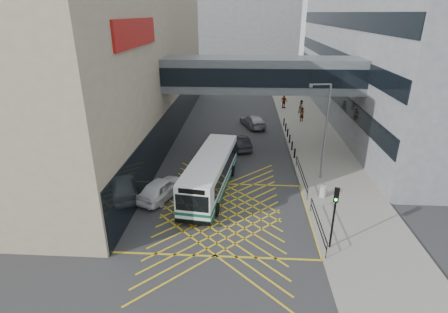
% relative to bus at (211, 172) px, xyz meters
% --- Properties ---
extents(ground, '(120.00, 120.00, 0.00)m').
position_rel_bus_xyz_m(ground, '(0.96, -3.34, -1.55)').
color(ground, '#333335').
extents(building_whsmith, '(24.17, 42.00, 16.00)m').
position_rel_bus_xyz_m(building_whsmith, '(-17.02, 12.65, 6.44)').
color(building_whsmith, tan).
rests_on(building_whsmith, ground).
extents(building_right, '(24.09, 44.00, 20.00)m').
position_rel_bus_xyz_m(building_right, '(24.94, 20.66, 8.45)').
color(building_right, slate).
rests_on(building_right, ground).
extents(building_far, '(28.00, 16.00, 18.00)m').
position_rel_bus_xyz_m(building_far, '(-1.04, 56.66, 7.45)').
color(building_far, slate).
rests_on(building_far, ground).
extents(skybridge, '(20.00, 4.10, 3.00)m').
position_rel_bus_xyz_m(skybridge, '(3.96, 8.66, 5.95)').
color(skybridge, '#4D5257').
rests_on(skybridge, ground).
extents(pavement, '(6.00, 54.00, 0.16)m').
position_rel_bus_xyz_m(pavement, '(9.96, 11.66, -1.47)').
color(pavement, gray).
rests_on(pavement, ground).
extents(box_junction, '(12.00, 9.00, 0.01)m').
position_rel_bus_xyz_m(box_junction, '(0.96, -3.34, -1.55)').
color(box_junction, gold).
rests_on(box_junction, ground).
extents(bus, '(3.71, 10.55, 2.90)m').
position_rel_bus_xyz_m(bus, '(0.00, 0.00, 0.00)').
color(bus, white).
rests_on(bus, ground).
extents(car_white, '(3.67, 5.29, 1.56)m').
position_rel_bus_xyz_m(car_white, '(-3.54, -1.27, -0.77)').
color(car_white, white).
rests_on(car_white, ground).
extents(car_dark, '(2.72, 4.61, 1.35)m').
position_rel_bus_xyz_m(car_dark, '(2.12, 9.10, -0.87)').
color(car_dark, black).
rests_on(car_dark, ground).
extents(car_silver, '(3.56, 5.24, 1.51)m').
position_rel_bus_xyz_m(car_silver, '(3.50, 16.59, -0.80)').
color(car_silver, '#A0A4A9').
rests_on(car_silver, ground).
extents(traffic_light, '(0.32, 0.47, 3.94)m').
position_rel_bus_xyz_m(traffic_light, '(7.51, -6.90, 1.18)').
color(traffic_light, black).
rests_on(traffic_light, pavement).
extents(street_lamp, '(1.76, 0.49, 7.74)m').
position_rel_bus_xyz_m(street_lamp, '(8.62, 2.42, 3.02)').
color(street_lamp, slate).
rests_on(street_lamp, pavement).
extents(litter_bin, '(0.48, 0.48, 0.83)m').
position_rel_bus_xyz_m(litter_bin, '(8.34, -0.75, -0.98)').
color(litter_bin, '#ADA89E').
rests_on(litter_bin, pavement).
extents(kerb_railings, '(0.05, 12.54, 1.00)m').
position_rel_bus_xyz_m(kerb_railings, '(7.11, -1.57, -0.67)').
color(kerb_railings, black).
rests_on(kerb_railings, pavement).
extents(bollards, '(0.14, 10.14, 0.90)m').
position_rel_bus_xyz_m(bollards, '(7.21, 11.66, -0.94)').
color(bollards, black).
rests_on(bollards, pavement).
extents(pedestrian_a, '(0.87, 0.81, 1.78)m').
position_rel_bus_xyz_m(pedestrian_a, '(9.55, 18.62, -0.50)').
color(pedestrian_a, gray).
rests_on(pedestrian_a, pavement).
extents(pedestrian_b, '(1.00, 0.88, 1.77)m').
position_rel_bus_xyz_m(pedestrian_b, '(10.08, 22.45, -0.51)').
color(pedestrian_b, gray).
rests_on(pedestrian_b, pavement).
extents(pedestrian_c, '(1.21, 1.18, 1.93)m').
position_rel_bus_xyz_m(pedestrian_c, '(8.01, 25.06, -0.43)').
color(pedestrian_c, gray).
rests_on(pedestrian_c, pavement).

